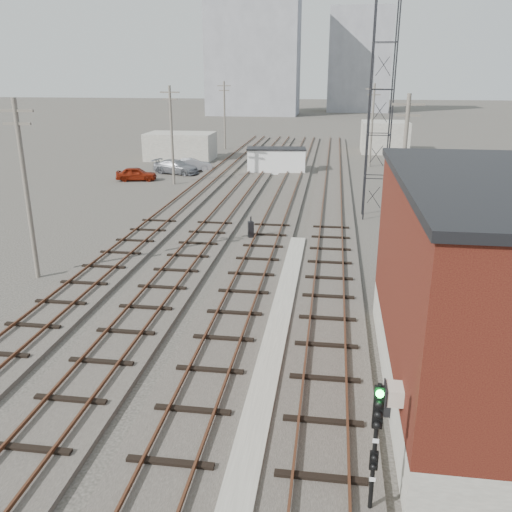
% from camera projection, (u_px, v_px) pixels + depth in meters
% --- Properties ---
extents(ground, '(320.00, 320.00, 0.00)m').
position_uv_depth(ground, '(312.00, 162.00, 64.00)').
color(ground, '#282621').
rests_on(ground, ground).
extents(track_right, '(3.20, 90.00, 0.39)m').
position_uv_depth(track_right, '(332.00, 202.00, 43.95)').
color(track_right, '#332D28').
rests_on(track_right, ground).
extents(track_mid_right, '(3.20, 90.00, 0.39)m').
position_uv_depth(track_mid_right, '(283.00, 201.00, 44.48)').
color(track_mid_right, '#332D28').
rests_on(track_mid_right, ground).
extents(track_mid_left, '(3.20, 90.00, 0.39)m').
position_uv_depth(track_mid_left, '(235.00, 199.00, 45.02)').
color(track_mid_left, '#332D28').
rests_on(track_mid_left, ground).
extents(track_left, '(3.20, 90.00, 0.39)m').
position_uv_depth(track_left, '(188.00, 198.00, 45.55)').
color(track_left, '#332D28').
rests_on(track_left, ground).
extents(platform_curb, '(0.90, 28.00, 0.26)m').
position_uv_depth(platform_curb, '(274.00, 347.00, 20.77)').
color(platform_curb, gray).
rests_on(platform_curb, ground).
extents(brick_building, '(6.54, 12.20, 7.22)m').
position_uv_depth(brick_building, '(491.00, 292.00, 16.83)').
color(brick_building, gray).
rests_on(brick_building, ground).
extents(lattice_tower, '(1.60, 1.60, 15.00)m').
position_uv_depth(lattice_tower, '(380.00, 112.00, 37.41)').
color(lattice_tower, black).
rests_on(lattice_tower, ground).
extents(utility_pole_left_a, '(1.80, 0.24, 9.00)m').
position_uv_depth(utility_pole_left_a, '(26.00, 186.00, 26.63)').
color(utility_pole_left_a, '#595147').
rests_on(utility_pole_left_a, ground).
extents(utility_pole_left_b, '(1.80, 0.24, 9.00)m').
position_uv_depth(utility_pole_left_b, '(172.00, 133.00, 50.07)').
color(utility_pole_left_b, '#595147').
rests_on(utility_pole_left_b, ground).
extents(utility_pole_left_c, '(1.80, 0.24, 9.00)m').
position_uv_depth(utility_pole_left_c, '(225.00, 114.00, 73.50)').
color(utility_pole_left_c, '#595147').
rests_on(utility_pole_left_c, ground).
extents(utility_pole_right_a, '(1.80, 0.24, 9.00)m').
position_uv_depth(utility_pole_right_a, '(403.00, 168.00, 31.59)').
color(utility_pole_right_a, '#595147').
rests_on(utility_pole_right_a, ground).
extents(utility_pole_right_b, '(1.80, 0.24, 9.00)m').
position_uv_depth(utility_pole_right_b, '(372.00, 123.00, 59.71)').
color(utility_pole_right_b, '#595147').
rests_on(utility_pole_right_b, ground).
extents(apartment_left, '(22.00, 14.00, 30.00)m').
position_uv_depth(apartment_left, '(254.00, 51.00, 131.87)').
color(apartment_left, gray).
rests_on(apartment_left, ground).
extents(apartment_right, '(16.00, 12.00, 26.00)m').
position_uv_depth(apartment_right, '(359.00, 61.00, 143.10)').
color(apartment_right, gray).
rests_on(apartment_right, ground).
extents(shed_left, '(8.00, 5.00, 3.20)m').
position_uv_depth(shed_left, '(181.00, 146.00, 65.62)').
color(shed_left, gray).
rests_on(shed_left, ground).
extents(shed_right, '(6.00, 6.00, 4.00)m').
position_uv_depth(shed_right, '(384.00, 137.00, 71.52)').
color(shed_right, gray).
rests_on(shed_right, ground).
extents(signal_mast, '(0.40, 0.40, 3.60)m').
position_uv_depth(signal_mast, '(375.00, 444.00, 12.39)').
color(signal_mast, gray).
rests_on(signal_mast, ground).
extents(switch_stand, '(0.43, 0.43, 1.44)m').
position_uv_depth(switch_stand, '(251.00, 230.00, 34.17)').
color(switch_stand, black).
rests_on(switch_stand, ground).
extents(site_trailer, '(6.44, 3.33, 2.60)m').
position_uv_depth(site_trailer, '(276.00, 160.00, 57.07)').
color(site_trailer, white).
rests_on(site_trailer, ground).
extents(car_red, '(4.12, 2.22, 1.33)m').
position_uv_depth(car_red, '(136.00, 174.00, 53.08)').
color(car_red, maroon).
rests_on(car_red, ground).
extents(car_silver, '(4.40, 2.80, 1.37)m').
position_uv_depth(car_silver, '(192.00, 165.00, 58.15)').
color(car_silver, '#94959A').
rests_on(car_silver, ground).
extents(car_grey, '(5.33, 3.28, 1.44)m').
position_uv_depth(car_grey, '(176.00, 167.00, 56.67)').
color(car_grey, slate).
rests_on(car_grey, ground).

